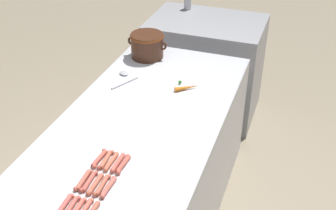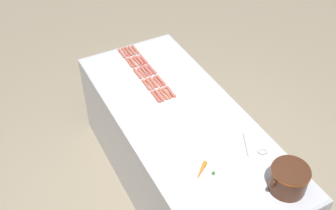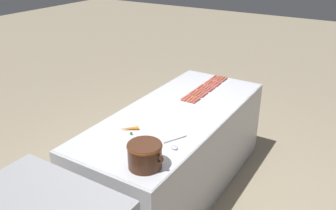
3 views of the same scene
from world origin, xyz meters
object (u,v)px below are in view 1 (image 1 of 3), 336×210
(soda_can, at_px, (188,2))
(hot_dog_12, at_px, (77,210))
(hot_dog_3, at_px, (83,180))
(bean_pot, at_px, (147,44))
(hot_dog_23, at_px, (108,187))
(back_cabinet, at_px, (204,67))
(hot_dog_14, at_px, (111,162))
(hot_dog_18, at_px, (102,185))
(carrot, at_px, (187,87))
(hot_dog_13, at_px, (95,184))
(serving_spoon, at_px, (124,77))
(hot_dog_24, at_px, (123,164))
(hot_dog_8, at_px, (89,181))
(hot_dog_4, at_px, (99,158))
(hot_dog_19, at_px, (118,163))
(hot_dog_7, at_px, (70,208))
(hot_dog_9, at_px, (106,160))
(hot_dog_2, at_px, (64,206))

(soda_can, bearing_deg, hot_dog_12, -84.09)
(hot_dog_3, xyz_separation_m, bean_pot, (-0.21, 1.37, 0.09))
(hot_dog_12, bearing_deg, bean_pot, 100.27)
(hot_dog_12, relative_size, soda_can, 1.24)
(hot_dog_23, bearing_deg, bean_pot, 104.31)
(bean_pot, bearing_deg, back_cabinet, 69.88)
(hot_dog_12, relative_size, hot_dog_14, 1.00)
(back_cabinet, height_order, hot_dog_14, back_cabinet)
(hot_dog_3, bearing_deg, hot_dog_23, -1.05)
(hot_dog_18, bearing_deg, carrot, 83.97)
(back_cabinet, distance_m, hot_dog_12, 2.31)
(carrot, bearing_deg, hot_dog_13, -97.92)
(hot_dog_14, height_order, serving_spoon, hot_dog_14)
(hot_dog_24, bearing_deg, hot_dog_3, -128.01)
(hot_dog_23, distance_m, serving_spoon, 1.09)
(hot_dog_8, bearing_deg, soda_can, 95.48)
(back_cabinet, distance_m, hot_dog_13, 2.14)
(hot_dog_3, xyz_separation_m, hot_dog_12, (0.07, -0.18, 0.00))
(hot_dog_4, distance_m, soda_can, 2.15)
(hot_dog_19, distance_m, soda_can, 2.16)
(hot_dog_4, relative_size, carrot, 1.00)
(hot_dog_8, distance_m, hot_dog_13, 0.04)
(hot_dog_24, height_order, carrot, carrot)
(hot_dog_8, bearing_deg, hot_dog_23, -1.84)
(back_cabinet, distance_m, soda_can, 0.61)
(carrot, xyz_separation_m, soda_can, (-0.40, 1.30, 0.10))
(hot_dog_12, xyz_separation_m, hot_dog_24, (0.07, 0.35, 0.00))
(back_cabinet, height_order, hot_dog_7, back_cabinet)
(hot_dog_9, distance_m, bean_pot, 1.23)
(hot_dog_12, bearing_deg, hot_dog_24, 79.29)
(hot_dog_9, height_order, hot_dog_18, same)
(hot_dog_14, bearing_deg, hot_dog_4, 177.71)
(hot_dog_3, bearing_deg, hot_dog_19, 59.19)
(back_cabinet, height_order, bean_pot, bean_pot)
(hot_dog_2, relative_size, hot_dog_23, 1.00)
(hot_dog_12, bearing_deg, back_cabinet, 90.43)
(hot_dog_9, distance_m, hot_dog_23, 0.20)
(hot_dog_24, xyz_separation_m, serving_spoon, (-0.38, 0.85, -0.00))
(hot_dog_7, xyz_separation_m, soda_can, (-0.22, 2.49, 0.10))
(hot_dog_23, relative_size, carrot, 1.00)
(back_cabinet, distance_m, bean_pot, 0.92)
(hot_dog_3, distance_m, hot_dog_23, 0.14)
(hot_dog_7, bearing_deg, hot_dog_23, 59.78)
(hot_dog_9, distance_m, hot_dog_12, 0.36)
(hot_dog_2, height_order, carrot, carrot)
(back_cabinet, bearing_deg, hot_dog_8, -90.54)
(hot_dog_19, bearing_deg, hot_dog_7, -101.19)
(serving_spoon, bearing_deg, hot_dog_24, -65.77)
(hot_dog_9, bearing_deg, hot_dog_3, -101.13)
(hot_dog_12, bearing_deg, hot_dog_8, 101.33)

